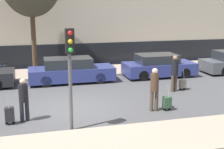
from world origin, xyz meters
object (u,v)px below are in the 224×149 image
at_px(pedestrian_left, 24,97).
at_px(trolley_center, 167,102).
at_px(trolley_left, 10,114).
at_px(parked_car_1, 71,71).
at_px(traffic_light, 70,59).
at_px(parked_car_2, 159,66).
at_px(trolley_right, 183,84).
at_px(pedestrian_center, 154,87).
at_px(pedestrian_right, 175,71).

bearing_deg(pedestrian_left, trolley_center, -22.50).
height_order(pedestrian_left, trolley_left, pedestrian_left).
bearing_deg(pedestrian_left, parked_car_1, 46.04).
height_order(parked_car_1, traffic_light, traffic_light).
bearing_deg(parked_car_2, trolley_right, -90.81).
height_order(parked_car_2, pedestrian_left, pedestrian_left).
relative_size(trolley_center, trolley_right, 1.04).
height_order(parked_car_2, pedestrian_center, pedestrian_center).
bearing_deg(traffic_light, trolley_right, 32.23).
distance_m(parked_car_2, trolley_center, 6.26).
height_order(pedestrian_left, pedestrian_right, pedestrian_right).
distance_m(trolley_left, trolley_center, 6.13).
bearing_deg(pedestrian_center, trolley_right, -127.02).
relative_size(pedestrian_left, trolley_center, 1.47).
relative_size(parked_car_1, trolley_left, 3.96).
xyz_separation_m(parked_car_1, traffic_light, (-0.88, -6.96, 1.85)).
bearing_deg(pedestrian_center, parked_car_2, -106.51).
bearing_deg(parked_car_1, pedestrian_left, -113.74).
relative_size(pedestrian_left, trolley_left, 1.38).
distance_m(trolley_left, traffic_light, 3.21).
height_order(parked_car_1, pedestrian_right, pedestrian_right).
height_order(parked_car_1, parked_car_2, parked_car_1).
xyz_separation_m(trolley_right, traffic_light, (-6.13, -3.86, 2.18)).
bearing_deg(pedestrian_right, parked_car_1, -48.44).
xyz_separation_m(trolley_left, trolley_center, (6.13, -0.03, -0.04)).
bearing_deg(pedestrian_center, trolley_left, 8.66).
xyz_separation_m(parked_car_2, trolley_left, (-8.25, -5.85, -0.26)).
xyz_separation_m(pedestrian_center, traffic_light, (-3.51, -1.26, 1.49)).
relative_size(trolley_left, trolley_right, 1.10).
bearing_deg(traffic_light, pedestrian_right, 33.70).
distance_m(parked_car_2, pedestrian_center, 6.40).
distance_m(trolley_left, trolley_right, 8.62).
distance_m(parked_car_1, traffic_light, 7.26).
distance_m(parked_car_1, parked_car_2, 5.29).
distance_m(pedestrian_center, traffic_light, 4.01).
relative_size(trolley_left, trolley_center, 1.06).
xyz_separation_m(parked_car_1, pedestrian_right, (4.71, -3.23, 0.39)).
bearing_deg(trolley_left, parked_car_2, 35.33).
height_order(pedestrian_right, traffic_light, traffic_light).
relative_size(trolley_center, pedestrian_right, 0.61).
bearing_deg(traffic_light, pedestrian_center, 19.76).
bearing_deg(pedestrian_right, trolley_left, 4.14).
height_order(parked_car_1, pedestrian_center, pedestrian_center).
distance_m(parked_car_1, trolley_left, 6.47).
height_order(trolley_left, traffic_light, traffic_light).
bearing_deg(trolley_right, parked_car_1, 149.46).
relative_size(pedestrian_center, trolley_right, 1.65).
bearing_deg(pedestrian_right, parked_car_2, -113.88).
xyz_separation_m(parked_car_2, pedestrian_center, (-2.67, -5.80, 0.37)).
relative_size(trolley_left, pedestrian_right, 0.65).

